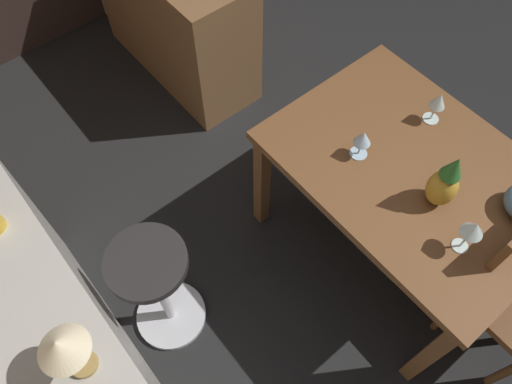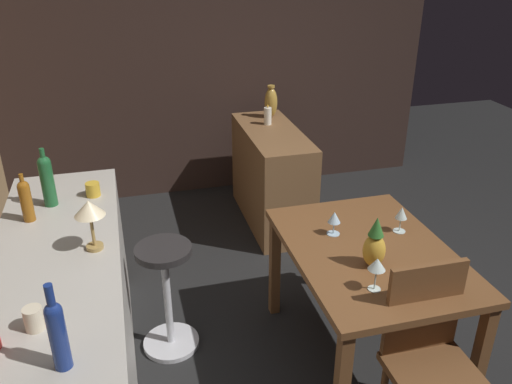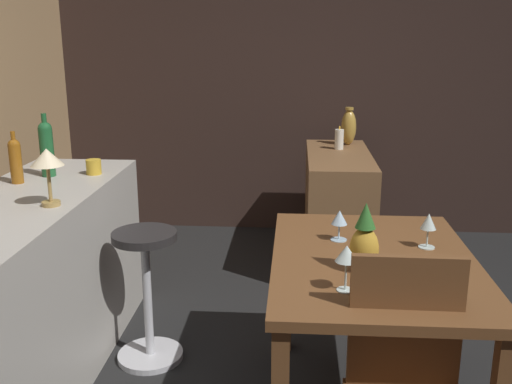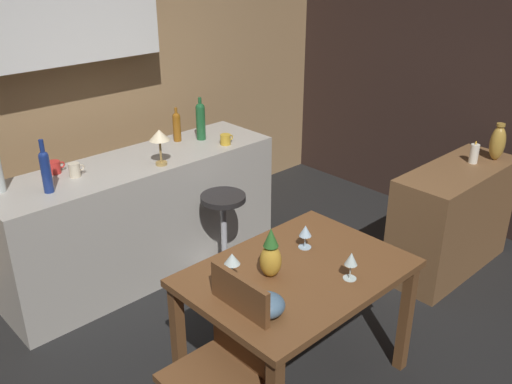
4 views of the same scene
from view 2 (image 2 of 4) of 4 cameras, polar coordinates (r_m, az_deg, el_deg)
ground_plane at (r=3.28m, az=7.38°, el=-17.39°), size 9.00×9.00×0.00m
wall_side_right at (r=4.88m, az=-6.63°, el=14.57°), size 0.10×4.40×2.60m
dining_table at (r=2.94m, az=12.10°, el=-7.66°), size 1.16×0.83×0.74m
kitchen_counter at (r=2.84m, az=-19.69°, el=-14.91°), size 2.10×0.60×0.90m
sideboard_cabinet at (r=4.47m, az=1.73°, el=1.66°), size 1.10×0.44×0.82m
chair_near_window at (r=2.67m, az=18.30°, el=-16.44°), size 0.40×0.40×0.93m
bar_stool at (r=3.15m, az=-9.58°, el=-10.92°), size 0.34×0.34×0.69m
wine_glass_left at (r=2.94m, az=8.46°, el=-2.83°), size 0.07×0.07×0.14m
wine_glass_right at (r=2.51m, az=12.94°, el=-7.71°), size 0.08×0.08×0.17m
wine_glass_center at (r=3.04m, az=15.45°, el=-2.30°), size 0.07×0.07×0.15m
pineapple_centerpiece at (r=2.70m, az=12.70°, el=-5.64°), size 0.11×0.11×0.28m
fruit_bowl at (r=2.66m, az=19.18°, el=-8.68°), size 0.17×0.17×0.10m
wine_bottle_green at (r=3.07m, az=-21.67°, el=1.34°), size 0.07×0.07×0.33m
wine_bottle_cobalt at (r=1.93m, az=-20.69°, el=-13.94°), size 0.06×0.06×0.34m
wine_bottle_amber at (r=2.96m, az=-23.63°, el=-0.71°), size 0.06×0.06×0.26m
cup_mustard at (r=3.15m, az=-17.23°, el=0.28°), size 0.11×0.08×0.08m
cup_cream at (r=2.20m, az=-22.90°, el=-12.47°), size 0.11×0.07×0.09m
counter_lamp at (r=2.54m, az=-17.55°, el=-2.04°), size 0.14×0.14×0.25m
pillar_candle_tall at (r=4.45m, az=1.28°, el=8.22°), size 0.06×0.06×0.17m
vase_brass at (r=4.62m, az=1.62°, el=9.68°), size 0.11×0.11×0.28m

